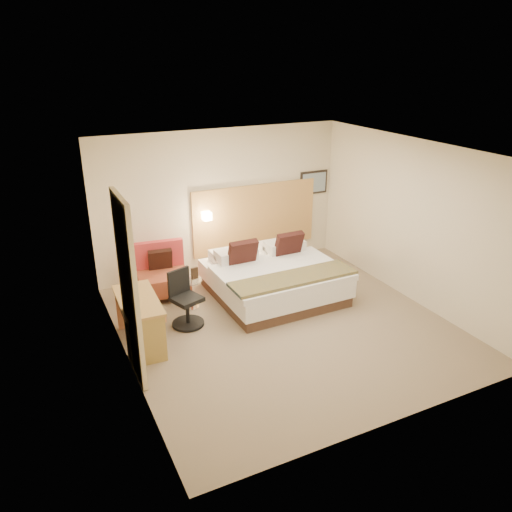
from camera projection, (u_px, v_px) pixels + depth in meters
name	position (u px, v px, depth m)	size (l,w,h in m)	color
floor	(284.00, 325.00, 7.81)	(4.80, 5.00, 0.02)	#7C6A53
ceiling	(288.00, 151.00, 6.78)	(4.80, 5.00, 0.02)	white
wall_back	(221.00, 201.00, 9.39)	(4.80, 0.02, 2.70)	beige
wall_front	(402.00, 321.00, 5.21)	(4.80, 0.02, 2.70)	beige
wall_left	(119.00, 273.00, 6.32)	(0.02, 5.00, 2.70)	beige
wall_right	(413.00, 221.00, 8.27)	(0.02, 5.00, 2.70)	beige
headboard_panel	(255.00, 217.00, 9.79)	(2.60, 0.04, 1.30)	#BB8848
art_frame	(314.00, 182.00, 10.12)	(0.62, 0.03, 0.47)	black
art_canvas	(314.00, 183.00, 10.10)	(0.54, 0.01, 0.39)	gray
lamp_arm	(206.00, 215.00, 9.25)	(0.02, 0.02, 0.12)	silver
lamp_shade	(207.00, 216.00, 9.20)	(0.15, 0.15, 0.15)	#FCEBC5
curtain	(129.00, 290.00, 6.19)	(0.06, 0.90, 2.42)	beige
bottle_a	(184.00, 276.00, 8.10)	(0.05, 0.05, 0.18)	#9CC6F2
bottle_b	(184.00, 274.00, 8.17)	(0.05, 0.05, 0.18)	#94C9E5
menu_folder	(195.00, 273.00, 8.16)	(0.12, 0.04, 0.20)	#312014
bed	(273.00, 278.00, 8.64)	(2.12, 2.04, 1.02)	#472F23
lounge_chair	(162.00, 275.00, 8.67)	(0.93, 0.84, 0.90)	#B17C53
side_table	(189.00, 292.00, 8.24)	(0.55, 0.55, 0.50)	white
desk	(140.00, 308.00, 7.07)	(0.59, 1.20, 0.74)	#AC8143
desk_chair	(185.00, 303.00, 7.69)	(0.64, 0.64, 0.88)	black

